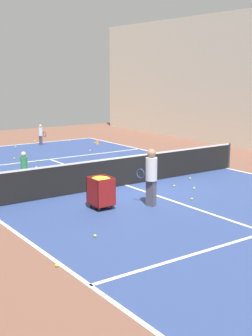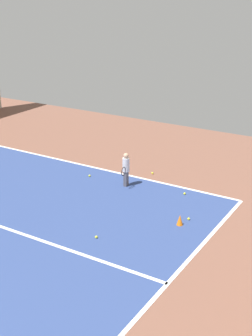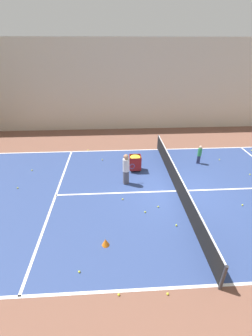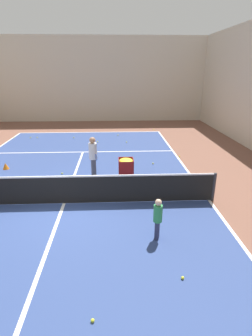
{
  "view_description": "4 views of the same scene",
  "coord_description": "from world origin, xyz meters",
  "px_view_note": "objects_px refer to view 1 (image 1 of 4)",
  "views": [
    {
      "loc": [
        8.91,
        12.64,
        3.8
      ],
      "look_at": [
        0.0,
        0.0,
        0.6
      ],
      "focal_mm": 50.0,
      "sensor_mm": 36.0,
      "label": 1
    },
    {
      "loc": [
        -8.49,
        1.66,
        5.8
      ],
      "look_at": [
        -1.47,
        -9.85,
        0.6
      ],
      "focal_mm": 50.0,
      "sensor_mm": 36.0,
      "label": 2
    },
    {
      "loc": [
        -8.91,
        3.01,
        6.37
      ],
      "look_at": [
        0.83,
        2.43,
        0.92
      ],
      "focal_mm": 24.0,
      "sensor_mm": 36.0,
      "label": 3
    },
    {
      "loc": [
        1.71,
        -7.84,
        4.19
      ],
      "look_at": [
        2.16,
        1.84,
        0.54
      ],
      "focal_mm": 28.0,
      "sensor_mm": 36.0,
      "label": 4
    }
  ],
  "objects_px": {
    "tennis_net": "(126,170)",
    "coach_at_net": "(151,173)",
    "player_near_baseline": "(41,133)",
    "child_midcourt": "(24,166)",
    "training_cone_1": "(97,142)",
    "ball_cart": "(101,186)"
  },
  "relations": [
    {
      "from": "player_near_baseline",
      "to": "training_cone_1",
      "type": "relative_size",
      "value": 3.74
    },
    {
      "from": "player_near_baseline",
      "to": "training_cone_1",
      "type": "distance_m",
      "value": 2.99
    },
    {
      "from": "child_midcourt",
      "to": "training_cone_1",
      "type": "bearing_deg",
      "value": 150.12
    },
    {
      "from": "coach_at_net",
      "to": "training_cone_1",
      "type": "height_order",
      "value": "coach_at_net"
    },
    {
      "from": "tennis_net",
      "to": "coach_at_net",
      "type": "distance_m",
      "value": 2.6
    },
    {
      "from": "player_near_baseline",
      "to": "training_cone_1",
      "type": "xyz_separation_m",
      "value": [
        -2.55,
        1.47,
        -0.47
      ]
    },
    {
      "from": "player_near_baseline",
      "to": "coach_at_net",
      "type": "bearing_deg",
      "value": -17.36
    },
    {
      "from": "tennis_net",
      "to": "coach_at_net",
      "type": "relative_size",
      "value": 6.1
    },
    {
      "from": "ball_cart",
      "to": "tennis_net",
      "type": "bearing_deg",
      "value": -139.55
    },
    {
      "from": "player_near_baseline",
      "to": "coach_at_net",
      "type": "xyz_separation_m",
      "value": [
        2.3,
        12.27,
        0.33
      ]
    },
    {
      "from": "tennis_net",
      "to": "child_midcourt",
      "type": "bearing_deg",
      "value": -36.14
    },
    {
      "from": "player_near_baseline",
      "to": "ball_cart",
      "type": "distance_m",
      "value": 12.23
    },
    {
      "from": "tennis_net",
      "to": "training_cone_1",
      "type": "relative_size",
      "value": 34.98
    },
    {
      "from": "tennis_net",
      "to": "child_midcourt",
      "type": "height_order",
      "value": "child_midcourt"
    },
    {
      "from": "player_near_baseline",
      "to": "coach_at_net",
      "type": "relative_size",
      "value": 0.65
    },
    {
      "from": "player_near_baseline",
      "to": "ball_cart",
      "type": "bearing_deg",
      "value": -23.97
    },
    {
      "from": "coach_at_net",
      "to": "tennis_net",
      "type": "bearing_deg",
      "value": -35.33
    },
    {
      "from": "coach_at_net",
      "to": "training_cone_1",
      "type": "bearing_deg",
      "value": -40.59
    },
    {
      "from": "tennis_net",
      "to": "player_near_baseline",
      "type": "distance_m",
      "value": 9.95
    },
    {
      "from": "player_near_baseline",
      "to": "ball_cart",
      "type": "height_order",
      "value": "player_near_baseline"
    },
    {
      "from": "player_near_baseline",
      "to": "coach_at_net",
      "type": "height_order",
      "value": "coach_at_net"
    },
    {
      "from": "coach_at_net",
      "to": "training_cone_1",
      "type": "distance_m",
      "value": 11.86
    }
  ]
}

